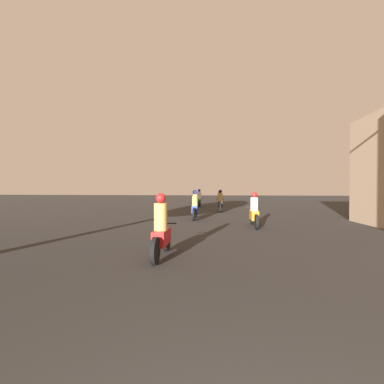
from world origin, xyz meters
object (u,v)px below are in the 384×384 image
(motorcycle_blue, at_px, (195,207))
(motorcycle_black, at_px, (220,203))
(motorcycle_green, at_px, (199,200))
(motorcycle_red, at_px, (161,232))
(motorcycle_yellow, at_px, (219,199))
(motorcycle_orange, at_px, (254,213))

(motorcycle_blue, xyz_separation_m, motorcycle_black, (1.39, 4.56, -0.00))
(motorcycle_blue, bearing_deg, motorcycle_green, 101.89)
(motorcycle_red, bearing_deg, motorcycle_yellow, 75.92)
(motorcycle_blue, xyz_separation_m, motorcycle_yellow, (1.34, 11.22, -0.03))
(motorcycle_red, xyz_separation_m, motorcycle_black, (1.49, 12.29, 0.01))
(motorcycle_red, distance_m, motorcycle_green, 16.52)
(motorcycle_blue, distance_m, motorcycle_yellow, 11.30)
(motorcycle_orange, height_order, motorcycle_blue, motorcycle_blue)
(motorcycle_blue, relative_size, motorcycle_yellow, 1.03)
(motorcycle_orange, distance_m, motorcycle_black, 7.21)
(motorcycle_green, bearing_deg, motorcycle_red, -90.36)
(motorcycle_red, height_order, motorcycle_orange, motorcycle_red)
(motorcycle_green, bearing_deg, motorcycle_blue, -88.66)
(motorcycle_yellow, bearing_deg, motorcycle_blue, -101.97)
(motorcycle_green, distance_m, motorcycle_yellow, 3.01)
(motorcycle_blue, height_order, motorcycle_green, motorcycle_green)
(motorcycle_blue, distance_m, motorcycle_black, 4.77)
(motorcycle_orange, relative_size, motorcycle_blue, 1.01)
(motorcycle_black, relative_size, motorcycle_yellow, 0.98)
(motorcycle_orange, xyz_separation_m, motorcycle_green, (-3.24, 11.29, 0.03))
(motorcycle_red, bearing_deg, motorcycle_orange, 51.20)
(motorcycle_blue, bearing_deg, motorcycle_yellow, 92.23)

